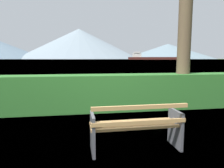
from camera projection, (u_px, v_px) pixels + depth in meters
ground_plane at (135, 149)px, 3.60m from camera, size 1400.00×1400.00×0.00m
water_surface at (80, 59)px, 303.52m from camera, size 620.00×620.00×0.00m
park_bench at (136, 127)px, 3.49m from camera, size 1.59×0.59×0.87m
hedge_row at (111, 92)px, 6.30m from camera, size 9.49×0.86×1.10m
cargo_ship_large at (149, 57)px, 272.32m from camera, size 64.74×28.88×10.52m
distant_hills at (72, 46)px, 553.95m from camera, size 761.41×333.95×83.24m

